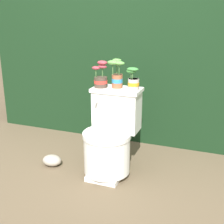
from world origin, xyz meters
The scene contains 7 objects.
ground_plane centered at (0.00, 0.00, 0.00)m, with size 12.00×12.00×0.00m, color brown.
hedge_backdrop centered at (0.00, 1.13, 0.75)m, with size 3.05×0.83×1.49m.
toilet centered at (0.10, 0.05, 0.32)m, with size 0.41×0.55×0.70m.
potted_plant_left centered at (-0.04, 0.19, 0.78)m, with size 0.12×0.11×0.23m.
potted_plant_midleft centered at (0.09, 0.21, 0.81)m, with size 0.15×0.11×0.24m.
potted_plant_middle centered at (0.25, 0.18, 0.78)m, with size 0.10×0.10×0.19m.
garden_stone centered at (-0.43, -0.05, 0.05)m, with size 0.17×0.14×0.10m.
Camera 1 is at (0.96, -2.21, 1.34)m, focal length 50.00 mm.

